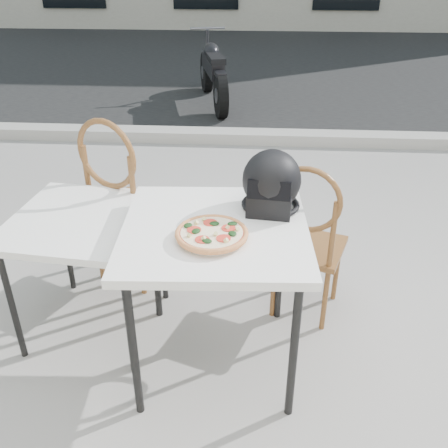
# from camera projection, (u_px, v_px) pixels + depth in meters

# --- Properties ---
(ground) EXTENTS (80.00, 80.00, 0.00)m
(ground) POSITION_uv_depth(u_px,v_px,m) (311.00, 321.00, 2.92)
(ground) COLOR #999591
(ground) RESTS_ON ground
(street_asphalt) EXTENTS (30.00, 8.00, 0.00)m
(street_asphalt) POSITION_uv_depth(u_px,v_px,m) (278.00, 65.00, 9.00)
(street_asphalt) COLOR black
(street_asphalt) RESTS_ON ground
(curb) EXTENTS (30.00, 0.25, 0.12)m
(curb) POSITION_uv_depth(u_px,v_px,m) (288.00, 137.00, 5.49)
(curb) COLOR #A29E97
(curb) RESTS_ON ground
(cafe_table_main) EXTENTS (0.89, 0.89, 0.80)m
(cafe_table_main) POSITION_uv_depth(u_px,v_px,m) (215.00, 240.00, 2.30)
(cafe_table_main) COLOR white
(cafe_table_main) RESTS_ON ground
(plate) EXTENTS (0.29, 0.29, 0.02)m
(plate) POSITION_uv_depth(u_px,v_px,m) (212.00, 238.00, 2.17)
(plate) COLOR white
(plate) RESTS_ON cafe_table_main
(pizza) EXTENTS (0.39, 0.39, 0.04)m
(pizza) POSITION_uv_depth(u_px,v_px,m) (212.00, 233.00, 2.16)
(pizza) COLOR #DA8A50
(pizza) RESTS_ON plate
(helmet) EXTENTS (0.31, 0.32, 0.29)m
(helmet) POSITION_uv_depth(u_px,v_px,m) (271.00, 184.00, 2.37)
(helmet) COLOR black
(helmet) RESTS_ON cafe_table_main
(cafe_chair_main) EXTENTS (0.48, 0.48, 0.98)m
(cafe_chair_main) POSITION_uv_depth(u_px,v_px,m) (307.00, 235.00, 2.71)
(cafe_chair_main) COLOR brown
(cafe_chair_main) RESTS_ON ground
(cafe_table_side) EXTENTS (0.81, 0.81, 0.71)m
(cafe_table_side) POSITION_uv_depth(u_px,v_px,m) (86.00, 228.00, 2.58)
(cafe_table_side) COLOR white
(cafe_table_side) RESTS_ON ground
(cafe_chair_side) EXTENTS (0.57, 0.57, 1.11)m
(cafe_chair_side) POSITION_uv_depth(u_px,v_px,m) (123.00, 193.00, 3.00)
(cafe_chair_side) COLOR brown
(cafe_chair_side) RESTS_ON ground
(motorcycle) EXTENTS (0.62, 1.83, 0.93)m
(motorcycle) POSITION_uv_depth(u_px,v_px,m) (213.00, 73.00, 6.68)
(motorcycle) COLOR black
(motorcycle) RESTS_ON street_asphalt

